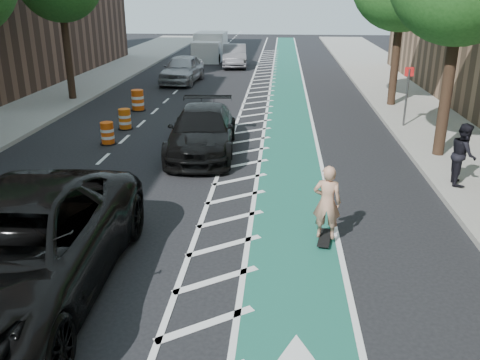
# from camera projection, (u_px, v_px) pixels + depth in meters

# --- Properties ---
(ground) EXTENTS (120.00, 120.00, 0.00)m
(ground) POSITION_uv_depth(u_px,v_px,m) (140.00, 277.00, 9.91)
(ground) COLOR black
(ground) RESTS_ON ground
(bike_lane) EXTENTS (2.00, 90.00, 0.01)m
(bike_lane) POSITION_uv_depth(u_px,v_px,m) (289.00, 140.00, 19.02)
(bike_lane) COLOR #1A5C50
(bike_lane) RESTS_ON ground
(buffer_strip) EXTENTS (1.40, 90.00, 0.01)m
(buffer_strip) POSITION_uv_depth(u_px,v_px,m) (249.00, 139.00, 19.13)
(buffer_strip) COLOR silver
(buffer_strip) RESTS_ON ground
(sidewalk_right) EXTENTS (5.00, 90.00, 0.15)m
(sidewalk_right) POSITION_uv_depth(u_px,v_px,m) (468.00, 142.00, 18.50)
(sidewalk_right) COLOR gray
(sidewalk_right) RESTS_ON ground
(curb_right) EXTENTS (0.12, 90.00, 0.16)m
(curb_right) POSITION_uv_depth(u_px,v_px,m) (400.00, 140.00, 18.68)
(curb_right) COLOR gray
(curb_right) RESTS_ON ground
(curb_left) EXTENTS (0.12, 90.00, 0.16)m
(curb_left) POSITION_uv_depth(u_px,v_px,m) (31.00, 132.00, 19.76)
(curb_left) COLOR gray
(curb_left) RESTS_ON ground
(sign_post) EXTENTS (0.35, 0.08, 2.47)m
(sign_post) POSITION_uv_depth(u_px,v_px,m) (407.00, 96.00, 20.06)
(sign_post) COLOR #4C4C4C
(sign_post) RESTS_ON ground
(skateboard) EXTENTS (0.40, 0.93, 0.12)m
(skateboard) POSITION_uv_depth(u_px,v_px,m) (325.00, 238.00, 11.26)
(skateboard) COLOR black
(skateboard) RESTS_ON ground
(skateboarder) EXTENTS (0.67, 0.50, 1.67)m
(skateboarder) POSITION_uv_depth(u_px,v_px,m) (327.00, 202.00, 10.96)
(skateboarder) COLOR tan
(skateboarder) RESTS_ON skateboard
(suv_near) EXTENTS (3.47, 7.11, 1.95)m
(suv_near) POSITION_uv_depth(u_px,v_px,m) (13.00, 251.00, 8.86)
(suv_near) COLOR black
(suv_near) RESTS_ON ground
(suv_far) EXTENTS (2.50, 5.48, 1.55)m
(suv_far) POSITION_uv_depth(u_px,v_px,m) (202.00, 131.00, 17.28)
(suv_far) COLOR black
(suv_far) RESTS_ON ground
(car_silver) EXTENTS (2.28, 4.96, 1.65)m
(car_silver) POSITION_uv_depth(u_px,v_px,m) (182.00, 69.00, 30.68)
(car_silver) COLOR #9D9DA2
(car_silver) RESTS_ON ground
(car_grey) EXTENTS (2.12, 4.95, 1.59)m
(car_grey) POSITION_uv_depth(u_px,v_px,m) (234.00, 56.00, 37.36)
(car_grey) COLOR slate
(car_grey) RESTS_ON ground
(pedestrian) EXTENTS (0.77, 0.93, 1.73)m
(pedestrian) POSITION_uv_depth(u_px,v_px,m) (463.00, 154.00, 13.99)
(pedestrian) COLOR black
(pedestrian) RESTS_ON sidewalk_right
(box_truck) EXTENTS (2.37, 5.12, 2.12)m
(box_truck) POSITION_uv_depth(u_px,v_px,m) (210.00, 48.00, 40.97)
(box_truck) COLOR silver
(box_truck) RESTS_ON ground
(barrel_a) EXTENTS (0.60, 0.60, 0.81)m
(barrel_a) POSITION_uv_depth(u_px,v_px,m) (107.00, 134.00, 18.40)
(barrel_a) COLOR #E3500B
(barrel_a) RESTS_ON ground
(barrel_b) EXTENTS (0.60, 0.60, 0.82)m
(barrel_b) POSITION_uv_depth(u_px,v_px,m) (125.00, 120.00, 20.41)
(barrel_b) COLOR #DE5C0B
(barrel_b) RESTS_ON ground
(barrel_c) EXTENTS (0.71, 0.71, 0.96)m
(barrel_c) POSITION_uv_depth(u_px,v_px,m) (138.00, 101.00, 23.60)
(barrel_c) COLOR #DD4E0B
(barrel_c) RESTS_ON ground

